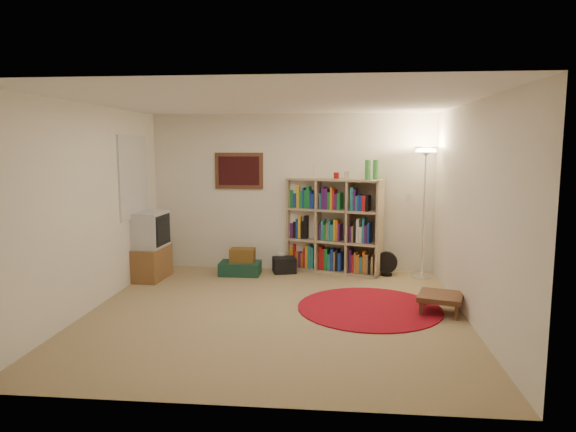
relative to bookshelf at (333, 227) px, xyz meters
name	(u,v)px	position (x,y,z in m)	size (l,w,h in m)	color
room	(271,209)	(-0.73, -2.10, 0.54)	(4.54, 4.54, 2.54)	#957E57
bookshelf	(333,227)	(0.00, 0.00, 0.00)	(1.55, 0.87, 1.79)	tan
floor_lamp	(425,170)	(1.36, -0.27, 0.93)	(0.43, 0.43, 1.99)	white
floor_fan	(387,264)	(0.83, -0.22, -0.53)	(0.34, 0.20, 0.38)	black
tv_stand	(148,247)	(-2.77, -0.74, -0.23)	(0.54, 0.73, 1.02)	brown
suitcase	(240,268)	(-1.44, -0.36, -0.62)	(0.63, 0.40, 0.20)	#143729
wicker_basket	(242,255)	(-1.40, -0.36, -0.41)	(0.37, 0.27, 0.21)	brown
duffel_bag	(284,265)	(-0.77, -0.17, -0.60)	(0.41, 0.37, 0.24)	black
paper_towel	(281,262)	(-0.84, 0.00, -0.58)	(0.17, 0.17, 0.27)	silver
red_rug	(369,308)	(0.47, -1.87, -0.71)	(1.78, 1.78, 0.02)	maroon
side_table	(441,297)	(1.31, -1.96, -0.53)	(0.63, 0.63, 0.23)	#462718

